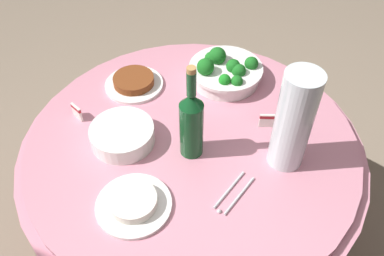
# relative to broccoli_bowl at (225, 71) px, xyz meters

# --- Properties ---
(ground_plane) EXTENTS (6.00, 6.00, 0.00)m
(ground_plane) POSITION_rel_broccoli_bowl_xyz_m (-0.01, 0.33, -0.78)
(ground_plane) COLOR gray
(buffet_table) EXTENTS (1.16, 1.16, 0.74)m
(buffet_table) POSITION_rel_broccoli_bowl_xyz_m (-0.01, 0.33, -0.41)
(buffet_table) COLOR maroon
(buffet_table) RESTS_ON ground_plane
(broccoli_bowl) EXTENTS (0.28, 0.28, 0.12)m
(broccoli_bowl) POSITION_rel_broccoli_bowl_xyz_m (0.00, 0.00, 0.00)
(broccoli_bowl) COLOR white
(broccoli_bowl) RESTS_ON buffet_table
(plate_stack) EXTENTS (0.21, 0.21, 0.06)m
(plate_stack) POSITION_rel_broccoli_bowl_xyz_m (0.20, 0.43, -0.01)
(plate_stack) COLOR white
(plate_stack) RESTS_ON buffet_table
(wine_bottle) EXTENTS (0.07, 0.07, 0.34)m
(wine_bottle) POSITION_rel_broccoli_bowl_xyz_m (-0.03, 0.38, 0.09)
(wine_bottle) COLOR #10431E
(wine_bottle) RESTS_ON buffet_table
(decorative_fruit_vase) EXTENTS (0.11, 0.11, 0.34)m
(decorative_fruit_vase) POSITION_rel_broccoli_bowl_xyz_m (-0.31, 0.29, 0.12)
(decorative_fruit_vase) COLOR silver
(decorative_fruit_vase) RESTS_ON buffet_table
(serving_tongs) EXTENTS (0.08, 0.17, 0.01)m
(serving_tongs) POSITION_rel_broccoli_bowl_xyz_m (-0.21, 0.49, -0.04)
(serving_tongs) COLOR silver
(serving_tongs) RESTS_ON buffet_table
(food_plate_rice) EXTENTS (0.22, 0.22, 0.04)m
(food_plate_rice) POSITION_rel_broccoli_bowl_xyz_m (0.04, 0.64, -0.03)
(food_plate_rice) COLOR white
(food_plate_rice) RESTS_ON buffet_table
(food_plate_stir_fry) EXTENTS (0.22, 0.22, 0.04)m
(food_plate_stir_fry) POSITION_rel_broccoli_bowl_xyz_m (0.30, 0.17, -0.03)
(food_plate_stir_fry) COLOR white
(food_plate_stir_fry) RESTS_ON buffet_table
(label_placard_front) EXTENTS (0.05, 0.03, 0.05)m
(label_placard_front) POSITION_rel_broccoli_bowl_xyz_m (-0.22, 0.18, -0.01)
(label_placard_front) COLOR white
(label_placard_front) RESTS_ON buffet_table
(label_placard_mid) EXTENTS (0.05, 0.03, 0.05)m
(label_placard_mid) POSITION_rel_broccoli_bowl_xyz_m (0.40, 0.40, -0.01)
(label_placard_mid) COLOR white
(label_placard_mid) RESTS_ON buffet_table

